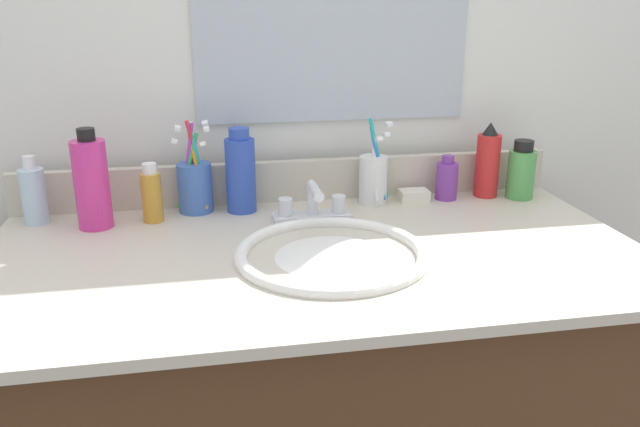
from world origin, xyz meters
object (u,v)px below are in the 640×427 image
Objects in this scene: faucet at (313,207)px; bottle_soap_pink at (92,183)px; bottle_cream_purple at (447,180)px; bottle_gel_clear at (34,195)px; soap_bar at (414,195)px; cup_white_ceramic at (374,178)px; bottle_toner_green at (521,172)px; bottle_oil_amber at (152,195)px; cup_blue_plastic at (195,184)px; bottle_shampoo_blue at (241,173)px; bottle_spray_red at (488,163)px.

bottle_soap_pink reaches higher than faucet.
bottle_gel_clear is (-0.87, -0.00, 0.02)m from bottle_cream_purple.
faucet is at bearing -159.80° from soap_bar.
bottle_toner_green is at bearing -3.94° from cup_white_ceramic.
soap_bar is (0.56, 0.04, -0.04)m from bottle_oil_amber.
bottle_gel_clear reaches higher than bottle_cream_purple.
faucet is 0.84× the size of cup_white_ceramic.
bottle_oil_amber is at bearing -175.71° from cup_white_ceramic.
bottle_toner_green is (0.91, 0.03, -0.03)m from bottle_soap_pink.
cup_white_ceramic is at bearing -1.98° from cup_blue_plastic.
bottle_shampoo_blue is 0.55m from bottle_spray_red.
faucet is 1.32× the size of bottle_oil_amber.
bottle_shampoo_blue is 0.94× the size of cup_white_ceramic.
cup_white_ceramic reaches higher than faucet.
bottle_cream_purple is 0.59× the size of bottle_spray_red.
bottle_toner_green is 0.95× the size of bottle_gel_clear.
bottle_gel_clear is at bearing -179.74° from bottle_shampoo_blue.
cup_blue_plastic is (-0.72, 0.04, -0.00)m from bottle_toner_green.
bottle_oil_amber is at bearing 7.33° from bottle_soap_pink.
cup_white_ceramic is (-0.34, 0.02, -0.00)m from bottle_toner_green.
faucet is at bearing -167.24° from bottle_spray_red.
bottle_gel_clear is (-0.12, 0.05, -0.03)m from bottle_soap_pink.
bottle_toner_green is 0.72m from cup_blue_plastic.
bottle_cream_purple is at bearing 0.09° from bottle_shampoo_blue.
bottle_cream_purple is 0.72× the size of bottle_gel_clear.
bottle_toner_green reaches higher than bottle_oil_amber.
bottle_cream_purple is at bearing 3.67° from bottle_soap_pink.
bottle_gel_clear is at bearing 171.09° from faucet.
cup_blue_plastic reaches higher than bottle_shampoo_blue.
bottle_shampoo_blue is 0.19m from bottle_oil_amber.
cup_white_ceramic is at bearing 176.06° from bottle_toner_green.
bottle_spray_red is (0.85, 0.05, -0.01)m from bottle_soap_pink.
bottle_gel_clear is 0.70× the size of cup_blue_plastic.
bottle_toner_green is at bearing 7.82° from faucet.
bottle_soap_pink is 1.43× the size of bottle_gel_clear.
bottle_soap_pink and cup_blue_plastic have the same top height.
bottle_oil_amber is 0.64m from bottle_cream_purple.
bottle_soap_pink is at bearing -170.76° from bottle_shampoo_blue.
cup_white_ceramic is (0.15, 0.09, 0.03)m from faucet.
cup_white_ceramic is 0.38m from cup_blue_plastic.
soap_bar is at bearing 4.21° from bottle_soap_pink.
bottle_soap_pink reaches higher than bottle_oil_amber.
cup_white_ceramic reaches higher than bottle_cream_purple.
cup_blue_plastic reaches higher than bottle_toner_green.
bottle_soap_pink reaches higher than bottle_gel_clear.
bottle_spray_red is (0.42, 0.09, 0.05)m from faucet.
faucet is 0.90× the size of bottle_shampoo_blue.
bottle_soap_pink is 0.68m from soap_bar.
bottle_oil_amber is at bearing -176.40° from soap_bar.
faucet is 0.26m from cup_blue_plastic.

